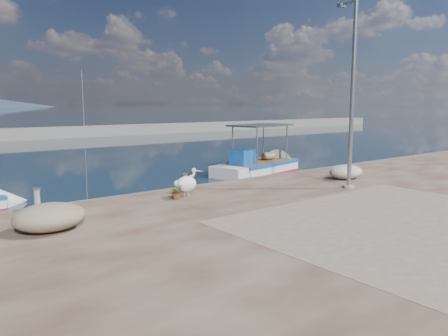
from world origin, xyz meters
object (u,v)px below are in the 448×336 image
pelican (187,183)px  lamp_post (352,101)px  boat_right (259,168)px  bollard_near (185,182)px

pelican → lamp_post: size_ratio=0.15×
boat_right → pelican: size_ratio=6.30×
lamp_post → boat_right: bearing=74.6°
lamp_post → bollard_near: 6.92m
boat_right → pelican: (-7.83, -4.80, 0.74)m
pelican → lamp_post: lamp_post is taller
lamp_post → bollard_near: bearing=149.7°
pelican → bollard_near: size_ratio=1.49×
boat_right → pelican: bearing=-160.2°
bollard_near → lamp_post: bearing=-30.3°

